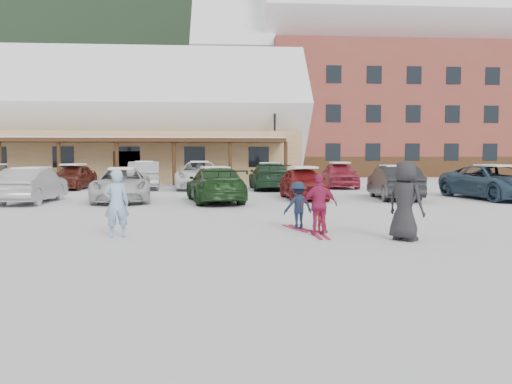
{
  "coord_description": "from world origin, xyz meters",
  "views": [
    {
      "loc": [
        -0.56,
        -11.43,
        1.92
      ],
      "look_at": [
        0.3,
        1.0,
        1.0
      ],
      "focal_mm": 35.0,
      "sensor_mm": 36.0,
      "label": 1
    }
  ],
  "objects": [
    {
      "name": "parked_car_3",
      "position": [
        -0.83,
        8.99,
        0.72
      ],
      "size": [
        2.78,
        5.19,
        1.43
      ],
      "primitive_type": "imported",
      "rotation": [
        0.0,
        0.0,
        3.3
      ],
      "color": "#1B3C19",
      "rests_on": "ground"
    },
    {
      "name": "skis_child_navy",
      "position": [
        1.43,
        1.37,
        0.01
      ],
      "size": [
        0.62,
        1.39,
        0.03
      ],
      "primitive_type": "cube",
      "rotation": [
        0.0,
        0.0,
        3.45
      ],
      "color": "#AF193F",
      "rests_on": "ground"
    },
    {
      "name": "conifer_3",
      "position": [
        6.0,
        44.0,
        5.12
      ],
      "size": [
        3.96,
        3.96,
        9.18
      ],
      "color": "black",
      "rests_on": "ground"
    },
    {
      "name": "child_magenta",
      "position": [
        1.77,
        0.29,
        0.73
      ],
      "size": [
        0.86,
        0.36,
        1.47
      ],
      "primitive_type": "imported",
      "rotation": [
        0.0,
        0.0,
        3.15
      ],
      "color": "#A21F4D",
      "rests_on": "ground"
    },
    {
      "name": "toddler_red",
      "position": [
        1.88,
        0.73,
        0.41
      ],
      "size": [
        0.42,
        0.34,
        0.82
      ],
      "primitive_type": "imported",
      "rotation": [
        0.0,
        0.0,
        3.06
      ],
      "color": "#AF252B",
      "rests_on": "ground"
    },
    {
      "name": "forested_hillside",
      "position": [
        0.0,
        85.0,
        19.0
      ],
      "size": [
        300.0,
        70.0,
        38.0
      ],
      "primitive_type": "cube",
      "color": "black",
      "rests_on": "ground"
    },
    {
      "name": "bystander_dark",
      "position": [
        3.56,
        -0.54,
        0.9
      ],
      "size": [
        0.98,
        1.05,
        1.8
      ],
      "primitive_type": "imported",
      "rotation": [
        0.0,
        0.0,
        2.2
      ],
      "color": "black",
      "rests_on": "ground"
    },
    {
      "name": "parked_car_1",
      "position": [
        -8.17,
        9.2,
        0.71
      ],
      "size": [
        1.53,
        4.3,
        1.41
      ],
      "primitive_type": "imported",
      "rotation": [
        0.0,
        0.0,
        3.13
      ],
      "color": "#A5A4A9",
      "rests_on": "ground"
    },
    {
      "name": "parked_car_12",
      "position": [
        6.41,
        17.65,
        0.75
      ],
      "size": [
        2.0,
        4.49,
        1.5
      ],
      "primitive_type": "imported",
      "rotation": [
        0.0,
        0.0,
        -0.05
      ],
      "color": "#AB2C44",
      "rests_on": "ground"
    },
    {
      "name": "parked_car_10",
      "position": [
        -1.81,
        17.12,
        0.78
      ],
      "size": [
        2.75,
        5.71,
        1.57
      ],
      "primitive_type": "imported",
      "rotation": [
        0.0,
        0.0,
        0.03
      ],
      "color": "white",
      "rests_on": "ground"
    },
    {
      "name": "skis_child_magenta",
      "position": [
        1.77,
        0.29,
        0.01
      ],
      "size": [
        0.21,
        1.4,
        0.03
      ],
      "primitive_type": "cube",
      "rotation": [
        0.0,
        0.0,
        3.15
      ],
      "color": "#AF193F",
      "rests_on": "ground"
    },
    {
      "name": "lamp_post",
      "position": [
        3.2,
        23.89,
        3.35
      ],
      "size": [
        0.5,
        0.25,
        5.89
      ],
      "color": "black",
      "rests_on": "ground"
    },
    {
      "name": "parked_car_6",
      "position": [
        11.33,
        9.56,
        0.74
      ],
      "size": [
        3.17,
        5.63,
        1.49
      ],
      "primitive_type": "imported",
      "rotation": [
        0.0,
        0.0,
        0.14
      ],
      "color": "#2D465C",
      "rests_on": "ground"
    },
    {
      "name": "parked_car_8",
      "position": [
        -8.93,
        17.43,
        0.71
      ],
      "size": [
        1.93,
        4.25,
        1.41
      ],
      "primitive_type": "imported",
      "rotation": [
        0.0,
        0.0,
        -0.06
      ],
      "color": "maroon",
      "rests_on": "ground"
    },
    {
      "name": "parked_car_2",
      "position": [
        -4.72,
        9.67,
        0.69
      ],
      "size": [
        2.98,
        5.26,
        1.38
      ],
      "primitive_type": "imported",
      "rotation": [
        0.0,
        0.0,
        0.14
      ],
      "color": "silver",
      "rests_on": "ground"
    },
    {
      "name": "child_navy",
      "position": [
        1.43,
        1.37,
        0.62
      ],
      "size": [
        0.9,
        0.68,
        1.24
      ],
      "primitive_type": "imported",
      "rotation": [
        0.0,
        0.0,
        3.45
      ],
      "color": "#162238",
      "rests_on": "ground"
    },
    {
      "name": "parked_car_5",
      "position": [
        6.97,
        9.89,
        0.73
      ],
      "size": [
        1.96,
        4.56,
        1.46
      ],
      "primitive_type": "imported",
      "rotation": [
        0.0,
        0.0,
        3.05
      ],
      "color": "#232326",
      "rests_on": "ground"
    },
    {
      "name": "day_lodge",
      "position": [
        -9.0,
        27.96,
        3.94
      ],
      "size": [
        29.12,
        12.5,
        10.38
      ],
      "color": "tan",
      "rests_on": "ground"
    },
    {
      "name": "adult_skier",
      "position": [
        -3.01,
        0.31,
        0.8
      ],
      "size": [
        0.67,
        0.54,
        1.59
      ],
      "primitive_type": "imported",
      "rotation": [
        0.0,
        0.0,
        3.46
      ],
      "color": "#94B4D0",
      "rests_on": "ground"
    },
    {
      "name": "alpine_hotel",
      "position": [
        14.27,
        38.0,
        8.63
      ],
      "size": [
        31.48,
        14.01,
        21.48
      ],
      "color": "brown",
      "rests_on": "ground"
    },
    {
      "name": "parked_car_9",
      "position": [
        -4.95,
        17.34,
        0.78
      ],
      "size": [
        2.2,
        4.91,
        1.57
      ],
      "primitive_type": "imported",
      "rotation": [
        0.0,
        0.0,
        3.26
      ],
      "color": "#A7A6AB",
      "rests_on": "ground"
    },
    {
      "name": "parked_car_11",
      "position": [
        2.11,
        16.38,
        0.75
      ],
      "size": [
        2.13,
        5.16,
        1.49
      ],
      "primitive_type": "imported",
      "rotation": [
        0.0,
        0.0,
        3.15
      ],
      "color": "#1D3924",
      "rests_on": "ground"
    },
    {
      "name": "parked_car_4",
      "position": [
        3.01,
        10.2,
        0.7
      ],
      "size": [
        1.83,
        4.2,
        1.41
      ],
      "primitive_type": "imported",
      "rotation": [
        0.0,
        0.0,
        0.04
      ],
      "color": "maroon",
      "rests_on": "ground"
    },
    {
      "name": "ground",
      "position": [
        0.0,
        0.0,
        0.0
      ],
      "size": [
        160.0,
        160.0,
        0.0
      ],
      "primitive_type": "plane",
      "color": "silver",
      "rests_on": "ground"
    }
  ]
}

